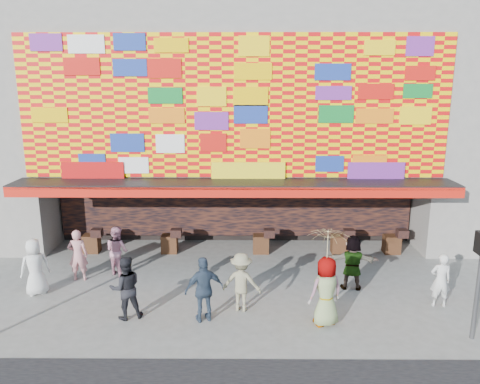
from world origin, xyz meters
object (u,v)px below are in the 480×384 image
Objects in this scene: ped_g at (326,292)px; parasol at (328,248)px; ped_b at (78,255)px; ped_i at (117,251)px; ped_e at (204,289)px; ped_f at (352,262)px; ped_h at (441,280)px; signal_right at (480,271)px; ped_d at (241,282)px; ped_c at (126,288)px; ped_a at (35,267)px.

parasol reaches higher than ped_g.
ped_i is (1.16, 0.50, -0.03)m from ped_b.
ped_f is (4.49, 2.06, -0.04)m from ped_e.
ped_g is at bearing 90.00° from parasol.
ped_h is at bearing 164.96° from ped_b.
signal_right reaches higher than ped_d.
ped_c is at bearing 23.46° from ped_f.
signal_right is at bearing 137.18° from ped_f.
ped_d is (5.38, -2.05, -0.01)m from ped_b.
ped_b is at bearing -51.70° from ped_e.
signal_right is 1.78× the size of ped_i.
parasol is at bearing 69.61° from ped_g.
ped_a is 0.99× the size of ped_c.
signal_right is 1.73× the size of ped_b.
ped_h is at bearing 94.87° from signal_right.
parasol reaches higher than ped_h.
ped_e is 4.94m from ped_f.
ped_b is at bearing 58.67° from ped_i.
ped_d is 1.19m from ped_e.
ped_c is 1.04× the size of ped_d.
ped_h is (3.51, 1.09, -0.15)m from ped_g.
ped_f is 2.57m from ped_h.
ped_d is 1.06× the size of ped_h.
signal_right is 1.75× the size of ped_d.
signal_right is 1.56× the size of ped_g.
ped_d is 1.02× the size of ped_i.
ped_a is at bearing 168.53° from signal_right.
parasol reaches higher than ped_b.
ped_f is 0.91× the size of parasol.
ped_c reaches higher than ped_d.
ped_g is 1.19× the size of ped_h.
ped_f is 2.56m from ped_g.
ped_e is 1.04× the size of ped_f.
ped_d is 4.93m from ped_i.
parasol reaches higher than ped_a.
ped_d is at bearing 165.82° from signal_right.
ped_i is (-1.04, 3.03, -0.05)m from ped_c.
ped_h is at bearing 167.28° from ped_e.
ped_g is at bearing 20.53° from ped_h.
ped_h is 3.93m from parasol.
signal_right is at bearing 153.34° from ped_c.
signal_right is 2.07m from ped_h.
ped_g is (-3.66, 0.69, -0.90)m from signal_right.
ped_c reaches higher than ped_a.
ped_f is at bearing -175.62° from ped_e.
ped_g is 0.98× the size of parasol.
ped_a is at bearing 71.87° from ped_i.
parasol is at bearing 20.53° from ped_h.
ped_g is 1.14× the size of ped_i.
ped_g is at bearing 153.48° from ped_b.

